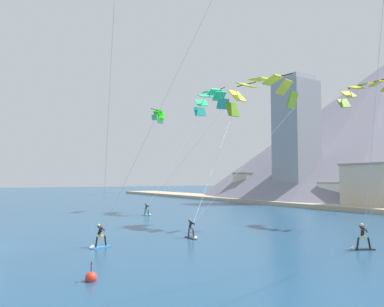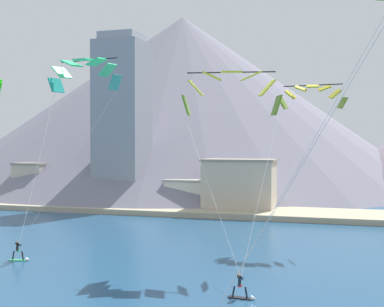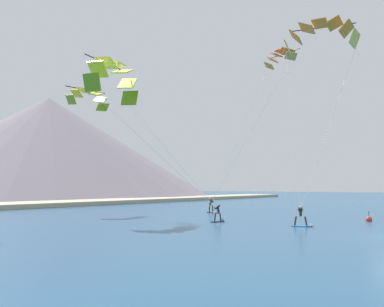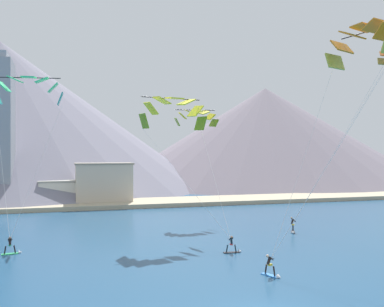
{
  "view_description": "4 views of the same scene",
  "coord_description": "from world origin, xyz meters",
  "px_view_note": "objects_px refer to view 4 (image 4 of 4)",
  "views": [
    {
      "loc": [
        29.48,
        -1.41,
        4.76
      ],
      "look_at": [
        -2.36,
        18.46,
        7.34
      ],
      "focal_mm": 35.0,
      "sensor_mm": 36.0,
      "label": 1
    },
    {
      "loc": [
        10.11,
        -16.99,
        9.48
      ],
      "look_at": [
        -0.8,
        18.87,
        8.71
      ],
      "focal_mm": 50.0,
      "sensor_mm": 36.0,
      "label": 2
    },
    {
      "loc": [
        -28.7,
        -5.09,
        3.13
      ],
      "look_at": [
        2.32,
        16.63,
        6.02
      ],
      "focal_mm": 40.0,
      "sensor_mm": 36.0,
      "label": 3
    },
    {
      "loc": [
        -10.71,
        -21.39,
        9.14
      ],
      "look_at": [
        1.28,
        19.8,
        8.98
      ],
      "focal_mm": 40.0,
      "sensor_mm": 36.0,
      "label": 4
    }
  ],
  "objects_px": {
    "parafoil_kite_near_lead": "(363,40)",
    "parafoil_kite_near_trail": "(174,109)",
    "kitesurfer_mid_center": "(13,249)",
    "kitesurfer_near_lead": "(272,270)",
    "parafoil_kite_mid_center": "(29,87)",
    "kitesurfer_near_trail": "(234,248)",
    "kitesurfer_far_left": "(293,228)",
    "parafoil_kite_distant_low_drift": "(196,116)"
  },
  "relations": [
    {
      "from": "kitesurfer_near_trail",
      "to": "parafoil_kite_near_trail",
      "type": "distance_m",
      "value": 17.15
    },
    {
      "from": "parafoil_kite_near_trail",
      "to": "kitesurfer_near_lead",
      "type": "bearing_deg",
      "value": -80.48
    },
    {
      "from": "kitesurfer_mid_center",
      "to": "parafoil_kite_near_lead",
      "type": "bearing_deg",
      "value": -22.54
    },
    {
      "from": "parafoil_kite_mid_center",
      "to": "kitesurfer_far_left",
      "type": "bearing_deg",
      "value": -14.76
    },
    {
      "from": "kitesurfer_mid_center",
      "to": "parafoil_kite_mid_center",
      "type": "height_order",
      "value": "parafoil_kite_mid_center"
    },
    {
      "from": "kitesurfer_far_left",
      "to": "parafoil_kite_near_trail",
      "type": "distance_m",
      "value": 18.93
    },
    {
      "from": "kitesurfer_mid_center",
      "to": "parafoil_kite_distant_low_drift",
      "type": "xyz_separation_m",
      "value": [
        21.75,
        15.1,
        13.66
      ]
    },
    {
      "from": "kitesurfer_mid_center",
      "to": "kitesurfer_far_left",
      "type": "height_order",
      "value": "kitesurfer_far_left"
    },
    {
      "from": "parafoil_kite_near_lead",
      "to": "parafoil_kite_near_trail",
      "type": "bearing_deg",
      "value": 125.24
    },
    {
      "from": "parafoil_kite_near_trail",
      "to": "parafoil_kite_distant_low_drift",
      "type": "relative_size",
      "value": 2.18
    },
    {
      "from": "kitesurfer_mid_center",
      "to": "parafoil_kite_mid_center",
      "type": "bearing_deg",
      "value": 86.51
    },
    {
      "from": "kitesurfer_mid_center",
      "to": "kitesurfer_near_trail",
      "type": "bearing_deg",
      "value": -14.83
    },
    {
      "from": "parafoil_kite_mid_center",
      "to": "kitesurfer_near_lead",
      "type": "bearing_deg",
      "value": -50.37
    },
    {
      "from": "parafoil_kite_mid_center",
      "to": "kitesurfer_mid_center",
      "type": "bearing_deg",
      "value": -93.49
    },
    {
      "from": "kitesurfer_near_lead",
      "to": "kitesurfer_near_trail",
      "type": "distance_m",
      "value": 7.68
    },
    {
      "from": "kitesurfer_near_lead",
      "to": "parafoil_kite_mid_center",
      "type": "relative_size",
      "value": 0.11
    },
    {
      "from": "kitesurfer_mid_center",
      "to": "kitesurfer_far_left",
      "type": "relative_size",
      "value": 0.97
    },
    {
      "from": "kitesurfer_near_lead",
      "to": "kitesurfer_far_left",
      "type": "bearing_deg",
      "value": 55.71
    },
    {
      "from": "kitesurfer_near_trail",
      "to": "parafoil_kite_mid_center",
      "type": "relative_size",
      "value": 0.11
    },
    {
      "from": "parafoil_kite_distant_low_drift",
      "to": "kitesurfer_near_trail",
      "type": "bearing_deg",
      "value": -97.21
    },
    {
      "from": "parafoil_kite_mid_center",
      "to": "parafoil_kite_distant_low_drift",
      "type": "xyz_separation_m",
      "value": [
        21.16,
        5.48,
        -2.25
      ]
    },
    {
      "from": "kitesurfer_near_lead",
      "to": "parafoil_kite_near_trail",
      "type": "relative_size",
      "value": 0.13
    },
    {
      "from": "parafoil_kite_near_lead",
      "to": "parafoil_kite_mid_center",
      "type": "relative_size",
      "value": 1.11
    },
    {
      "from": "kitesurfer_mid_center",
      "to": "kitesurfer_far_left",
      "type": "xyz_separation_m",
      "value": [
        29.24,
        2.07,
        0.11
      ]
    },
    {
      "from": "kitesurfer_mid_center",
      "to": "parafoil_kite_distant_low_drift",
      "type": "distance_m",
      "value": 29.79
    },
    {
      "from": "kitesurfer_near_lead",
      "to": "parafoil_kite_mid_center",
      "type": "bearing_deg",
      "value": 129.63
    },
    {
      "from": "kitesurfer_mid_center",
      "to": "parafoil_kite_near_lead",
      "type": "height_order",
      "value": "parafoil_kite_near_lead"
    },
    {
      "from": "parafoil_kite_near_trail",
      "to": "parafoil_kite_distant_low_drift",
      "type": "height_order",
      "value": "parafoil_kite_near_trail"
    },
    {
      "from": "kitesurfer_far_left",
      "to": "kitesurfer_near_lead",
      "type": "bearing_deg",
      "value": -124.29
    },
    {
      "from": "parafoil_kite_mid_center",
      "to": "parafoil_kite_near_trail",
      "type": "bearing_deg",
      "value": -16.2
    },
    {
      "from": "kitesurfer_near_lead",
      "to": "kitesurfer_near_trail",
      "type": "height_order",
      "value": "kitesurfer_near_lead"
    },
    {
      "from": "kitesurfer_far_left",
      "to": "parafoil_kite_near_lead",
      "type": "xyz_separation_m",
      "value": [
        -1.32,
        -13.66,
        17.68
      ]
    },
    {
      "from": "kitesurfer_near_trail",
      "to": "kitesurfer_near_lead",
      "type": "bearing_deg",
      "value": -90.54
    },
    {
      "from": "kitesurfer_near_trail",
      "to": "parafoil_kite_near_trail",
      "type": "bearing_deg",
      "value": 106.76
    },
    {
      "from": "parafoil_kite_mid_center",
      "to": "parafoil_kite_near_lead",
      "type": "bearing_deg",
      "value": -37.81
    },
    {
      "from": "kitesurfer_near_lead",
      "to": "parafoil_kite_near_trail",
      "type": "height_order",
      "value": "parafoil_kite_near_trail"
    },
    {
      "from": "parafoil_kite_mid_center",
      "to": "parafoil_kite_distant_low_drift",
      "type": "bearing_deg",
      "value": 14.52
    },
    {
      "from": "parafoil_kite_near_trail",
      "to": "parafoil_kite_distant_low_drift",
      "type": "distance_m",
      "value": 11.47
    },
    {
      "from": "parafoil_kite_near_lead",
      "to": "parafoil_kite_distant_low_drift",
      "type": "xyz_separation_m",
      "value": [
        -6.17,
        26.69,
        -4.13
      ]
    },
    {
      "from": "kitesurfer_mid_center",
      "to": "parafoil_kite_near_trail",
      "type": "height_order",
      "value": "parafoil_kite_near_trail"
    },
    {
      "from": "kitesurfer_far_left",
      "to": "parafoil_kite_mid_center",
      "type": "distance_m",
      "value": 33.58
    },
    {
      "from": "kitesurfer_mid_center",
      "to": "parafoil_kite_near_trail",
      "type": "bearing_deg",
      "value": 17.57
    }
  ]
}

